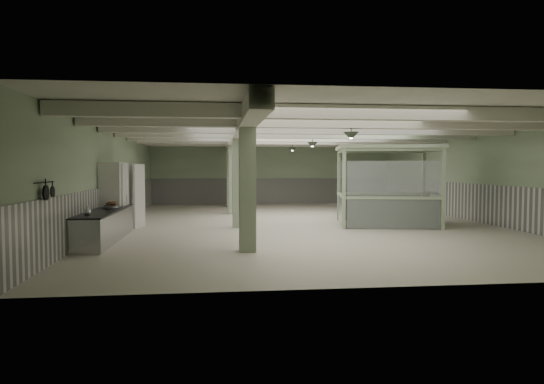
{
  "coord_description": "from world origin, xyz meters",
  "views": [
    {
      "loc": [
        -3.31,
        -18.38,
        2.18
      ],
      "look_at": [
        -1.35,
        -1.63,
        1.3
      ],
      "focal_mm": 32.0,
      "sensor_mm": 36.0,
      "label": 1
    }
  ],
  "objects": [
    {
      "name": "orange_bowl",
      "position": [
        -6.5,
        -2.58,
        0.95
      ],
      "size": [
        0.34,
        0.34,
        0.1
      ],
      "primitive_type": "cylinder",
      "rotation": [
        0.0,
        0.0,
        0.35
      ],
      "color": "#B2B2B7",
      "rests_on": "prep_counter"
    },
    {
      "name": "column_d",
      "position": [
        -2.5,
        8.0,
        1.8
      ],
      "size": [
        0.42,
        0.42,
        3.6
      ],
      "primitive_type": "cube",
      "color": "#92A383",
      "rests_on": "floor"
    },
    {
      "name": "beam_d",
      "position": [
        0.0,
        0.0,
        3.42
      ],
      "size": [
        13.9,
        0.35,
        0.32
      ],
      "primitive_type": "cube",
      "color": "silver",
      "rests_on": "ceiling"
    },
    {
      "name": "pendant_front",
      "position": [
        0.5,
        -5.0,
        3.05
      ],
      "size": [
        0.44,
        0.44,
        0.22
      ],
      "primitive_type": "cone",
      "rotation": [
        3.14,
        0.0,
        0.0
      ],
      "color": "#2F3C2D",
      "rests_on": "ceiling"
    },
    {
      "name": "veg_colander",
      "position": [
        -6.48,
        -3.25,
        1.01
      ],
      "size": [
        0.66,
        0.66,
        0.23
      ],
      "primitive_type": null,
      "rotation": [
        0.0,
        0.0,
        0.42
      ],
      "color": "#3C3B40",
      "rests_on": "prep_counter"
    },
    {
      "name": "column_c",
      "position": [
        -2.5,
        4.0,
        1.8
      ],
      "size": [
        0.42,
        0.42,
        3.6
      ],
      "primitive_type": "cube",
      "color": "#92A383",
      "rests_on": "floor"
    },
    {
      "name": "pendant_mid",
      "position": [
        0.5,
        0.5,
        3.05
      ],
      "size": [
        0.44,
        0.44,
        0.22
      ],
      "primitive_type": "cone",
      "rotation": [
        3.14,
        0.0,
        0.0
      ],
      "color": "#2F3C2D",
      "rests_on": "ceiling"
    },
    {
      "name": "wainscot_right",
      "position": [
        6.97,
        0.0,
        0.75
      ],
      "size": [
        0.05,
        19.9,
        1.5
      ],
      "primitive_type": "cube",
      "color": "silver",
      "rests_on": "floor"
    },
    {
      "name": "pitcher_near",
      "position": [
        -6.57,
        -5.59,
        1.04
      ],
      "size": [
        0.24,
        0.26,
        0.28
      ],
      "primitive_type": null,
      "rotation": [
        0.0,
        0.0,
        -0.29
      ],
      "color": "#ACACB1",
      "rests_on": "prep_counter"
    },
    {
      "name": "girder",
      "position": [
        -2.5,
        0.0,
        3.38
      ],
      "size": [
        0.45,
        19.9,
        0.4
      ],
      "primitive_type": "cube",
      "color": "silver",
      "rests_on": "ceiling"
    },
    {
      "name": "wainscot_left",
      "position": [
        -6.97,
        0.0,
        0.75
      ],
      "size": [
        0.05,
        19.9,
        1.5
      ],
      "primitive_type": "cube",
      "color": "silver",
      "rests_on": "floor"
    },
    {
      "name": "wainscot_back",
      "position": [
        0.0,
        9.97,
        0.75
      ],
      "size": [
        13.9,
        0.05,
        1.5
      ],
      "primitive_type": "cube",
      "color": "silver",
      "rests_on": "floor"
    },
    {
      "name": "skillet_far",
      "position": [
        -6.88,
        -7.24,
        1.63
      ],
      "size": [
        0.03,
        0.24,
        0.24
      ],
      "primitive_type": "cylinder",
      "rotation": [
        0.0,
        1.57,
        0.0
      ],
      "color": "black",
      "rests_on": "hook_rail"
    },
    {
      "name": "wall_front",
      "position": [
        0.0,
        -10.0,
        1.8
      ],
      "size": [
        14.0,
        0.02,
        3.6
      ],
      "primitive_type": "cube",
      "color": "#AAC39C",
      "rests_on": "floor"
    },
    {
      "name": "ceiling",
      "position": [
        0.0,
        0.0,
        3.6
      ],
      "size": [
        14.0,
        20.0,
        0.02
      ],
      "primitive_type": "cube",
      "color": "white",
      "rests_on": "wall_back"
    },
    {
      "name": "hook_rail",
      "position": [
        -6.93,
        -7.6,
        1.85
      ],
      "size": [
        0.02,
        1.2,
        0.02
      ],
      "primitive_type": "cylinder",
      "rotation": [
        1.57,
        0.0,
        0.0
      ],
      "color": "black",
      "rests_on": "wall_left"
    },
    {
      "name": "walkin_cooler",
      "position": [
        -6.62,
        -1.35,
        1.22
      ],
      "size": [
        0.95,
        2.66,
        2.44
      ],
      "color": "silver",
      "rests_on": "floor"
    },
    {
      "name": "pendant_back",
      "position": [
        0.5,
        5.5,
        3.05
      ],
      "size": [
        0.44,
        0.44,
        0.22
      ],
      "primitive_type": "cone",
      "rotation": [
        3.14,
        0.0,
        0.0
      ],
      "color": "#2F3C2D",
      "rests_on": "ceiling"
    },
    {
      "name": "beam_a",
      "position": [
        0.0,
        -7.5,
        3.42
      ],
      "size": [
        13.9,
        0.35,
        0.32
      ],
      "primitive_type": "cube",
      "color": "silver",
      "rests_on": "ceiling"
    },
    {
      "name": "guard_booth",
      "position": [
        3.08,
        -0.82,
        1.95
      ],
      "size": [
        4.16,
        3.71,
        2.95
      ],
      "rotation": [
        0.0,
        0.0,
        -0.19
      ],
      "color": "#ADC39C",
      "rests_on": "floor"
    },
    {
      "name": "column_b",
      "position": [
        -2.5,
        -1.0,
        1.8
      ],
      "size": [
        0.42,
        0.42,
        3.6
      ],
      "primitive_type": "cube",
      "color": "#92A383",
      "rests_on": "floor"
    },
    {
      "name": "wall_back",
      "position": [
        0.0,
        10.0,
        1.8
      ],
      "size": [
        14.0,
        0.02,
        3.6
      ],
      "primitive_type": "cube",
      "color": "#AAC39C",
      "rests_on": "floor"
    },
    {
      "name": "beam_b",
      "position": [
        0.0,
        -5.0,
        3.42
      ],
      "size": [
        13.9,
        0.35,
        0.32
      ],
      "primitive_type": "cube",
      "color": "silver",
      "rests_on": "ceiling"
    },
    {
      "name": "beam_g",
      "position": [
        0.0,
        7.5,
        3.42
      ],
      "size": [
        13.9,
        0.35,
        0.32
      ],
      "primitive_type": "cube",
      "color": "silver",
      "rests_on": "ceiling"
    },
    {
      "name": "prep_counter",
      "position": [
        -6.54,
        -3.73,
        0.46
      ],
      "size": [
        0.83,
        4.73,
        0.91
      ],
      "color": "#ACACB1",
      "rests_on": "floor"
    },
    {
      "name": "column_a",
      "position": [
        -2.5,
        -6.0,
        1.8
      ],
      "size": [
        0.42,
        0.42,
        3.6
      ],
      "primitive_type": "cube",
      "color": "#92A383",
      "rests_on": "floor"
    },
    {
      "name": "wall_left",
      "position": [
        -7.0,
        0.0,
        1.8
      ],
      "size": [
        0.02,
        20.0,
        3.6
      ],
      "primitive_type": "cube",
      "color": "#AAC39C",
      "rests_on": "floor"
    },
    {
      "name": "beam_c",
      "position": [
        0.0,
        -2.5,
        3.42
      ],
      "size": [
        13.9,
        0.35,
        0.32
      ],
      "primitive_type": "cube",
      "color": "silver",
      "rests_on": "ceiling"
    },
    {
      "name": "skillet_near",
      "position": [
        -6.88,
        -7.67,
        1.63
      ],
      "size": [
        0.04,
        0.33,
        0.33
      ],
      "primitive_type": "cylinder",
      "rotation": [
        0.0,
        1.57,
        0.0
      ],
      "color": "black",
      "rests_on": "hook_rail"
    },
    {
      "name": "floor",
      "position": [
        0.0,
        0.0,
        0.0
      ],
      "size": [
        20.0,
        20.0,
        0.0
      ],
      "primitive_type": "plane",
      "color": "beige",
      "rests_on": "ground"
    },
    {
      "name": "beam_f",
      "position": [
        0.0,
        5.0,
        3.42
      ],
      "size": [
        13.9,
        0.35,
        0.32
      ],
      "primitive_type": "cube",
      "color": "silver",
      "rests_on": "ceiling"
    },
    {
      "name": "pitcher_far",
      "position": [
        -6.42,
        -3.23,
        1.03
      ],
      "size": [
        0.23,
        0.25,
        0.25
      ],
      "primitive_type": null,
      "rotation": [
        0.0,
        0.0,
        0.38
      ],
      "color": "#ACACB1",
      "rests_on": "prep_counter"
    },
    {
      "name": "wall_right",
      "position": [
        7.0,
        0.0,
        1.8
      ],
      "size": [
        0.02,
        20.0,
        3.6
      ],
      "primitive_type": "cube",
      "color": "#AAC39C",
      "rests_on": "floor"
    },
    {
      "name": "beam_e",
      "position": [
        0.0,
        2.5,
        3.42
      ],
      "size": [
        13.9,
        0.35,
        0.32
      ],
      "primitive_type": "cube",
      "color": "silver",
      "rests_on": "ceiling"
    },
    {
      "name": "filing_cabinet",
      "position": [
        4.9,
        -0.6,
        0.62
      ],
      "size": [
        0.42,
        0.58,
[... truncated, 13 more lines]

